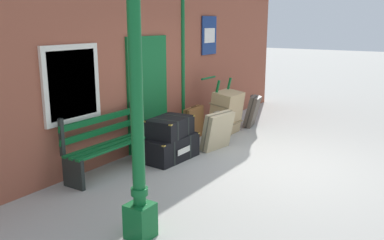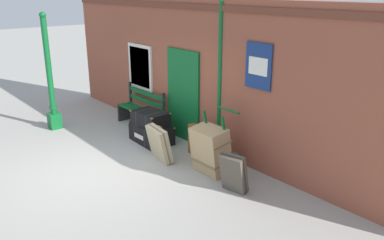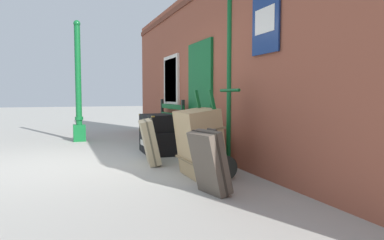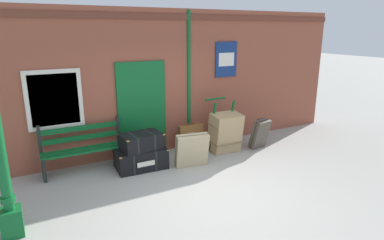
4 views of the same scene
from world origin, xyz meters
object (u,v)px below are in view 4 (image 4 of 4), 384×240
object	(u,v)px
lamp_post	(2,162)
suitcase_oxblood	(192,150)
steamer_trunk_middle	(141,141)
porters_trolley	(221,138)
suitcase_umber	(260,134)
large_brown_trunk	(225,132)
platform_bench	(83,149)
suitcase_brown	(191,138)
steamer_trunk_base	(141,158)

from	to	relation	value
lamp_post	suitcase_oxblood	size ratio (longest dim) A/B	3.91
steamer_trunk_middle	suitcase_oxblood	distance (m)	1.05
porters_trolley	suitcase_umber	bearing A→B (deg)	-25.32
large_brown_trunk	suitcase_umber	bearing A→B (deg)	-14.70
platform_bench	steamer_trunk_middle	distance (m)	1.16
lamp_post	suitcase_brown	xyz separation A→B (m)	(3.69, 1.69, -0.76)
lamp_post	suitcase_brown	size ratio (longest dim) A/B	4.16
porters_trolley	suitcase_umber	distance (m)	0.93
lamp_post	platform_bench	xyz separation A→B (m)	(1.31, 1.77, -0.64)
porters_trolley	large_brown_trunk	world-z (taller)	porters_trolley
lamp_post	large_brown_trunk	distance (m)	4.63
lamp_post	suitcase_oxblood	world-z (taller)	lamp_post
suitcase_oxblood	suitcase_brown	xyz separation A→B (m)	(0.39, 0.79, -0.03)
steamer_trunk_middle	suitcase_brown	xyz separation A→B (m)	(1.32, 0.37, -0.25)
steamer_trunk_base	lamp_post	bearing A→B (deg)	-150.11
porters_trolley	suitcase_oxblood	bearing A→B (deg)	-151.72
steamer_trunk_middle	porters_trolley	distance (m)	2.06
large_brown_trunk	suitcase_umber	world-z (taller)	large_brown_trunk
lamp_post	steamer_trunk_base	size ratio (longest dim) A/B	2.76
steamer_trunk_base	suitcase_oxblood	world-z (taller)	suitcase_oxblood
porters_trolley	suitcase_umber	size ratio (longest dim) A/B	1.62
suitcase_brown	steamer_trunk_base	bearing A→B (deg)	-165.75
steamer_trunk_base	large_brown_trunk	world-z (taller)	large_brown_trunk
suitcase_umber	suitcase_oxblood	world-z (taller)	same
suitcase_oxblood	porters_trolley	bearing A→B (deg)	28.28
suitcase_umber	steamer_trunk_base	bearing A→B (deg)	175.03
suitcase_umber	large_brown_trunk	bearing A→B (deg)	165.30
steamer_trunk_base	suitcase_oxblood	distance (m)	1.06
steamer_trunk_middle	suitcase_umber	world-z (taller)	steamer_trunk_middle
porters_trolley	suitcase_oxblood	distance (m)	1.25
large_brown_trunk	suitcase_umber	xyz separation A→B (m)	(0.84, -0.22, -0.10)
platform_bench	large_brown_trunk	distance (m)	3.13
steamer_trunk_middle	large_brown_trunk	distance (m)	2.04
lamp_post	platform_bench	world-z (taller)	lamp_post
porters_trolley	suitcase_brown	distance (m)	0.74
porters_trolley	suitcase_brown	size ratio (longest dim) A/B	1.73
steamer_trunk_middle	suitcase_brown	world-z (taller)	steamer_trunk_middle
steamer_trunk_middle	suitcase_brown	bearing A→B (deg)	15.53
suitcase_brown	lamp_post	bearing A→B (deg)	-155.37
lamp_post	suitcase_brown	world-z (taller)	lamp_post
porters_trolley	suitcase_brown	bearing A→B (deg)	164.67
steamer_trunk_base	suitcase_brown	world-z (taller)	suitcase_brown
lamp_post	large_brown_trunk	xyz separation A→B (m)	(4.40, 1.32, -0.62)
lamp_post	suitcase_oxblood	distance (m)	3.50
large_brown_trunk	suitcase_oxblood	world-z (taller)	large_brown_trunk
large_brown_trunk	suitcase_umber	distance (m)	0.87
lamp_post	steamer_trunk_middle	xyz separation A→B (m)	(2.37, 1.32, -0.50)
large_brown_trunk	suitcase_brown	world-z (taller)	large_brown_trunk
steamer_trunk_middle	suitcase_oxblood	bearing A→B (deg)	-24.18
lamp_post	suitcase_umber	bearing A→B (deg)	11.87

